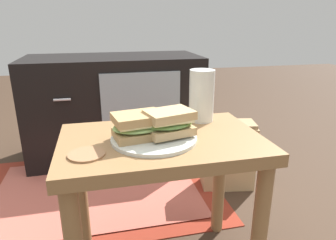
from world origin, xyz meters
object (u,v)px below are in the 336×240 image
(sandwich_front, at_px, (138,126))
(sandwich_back, at_px, (169,122))
(beer_glass, at_px, (202,97))
(coaster, at_px, (87,154))
(paper_bag, at_px, (228,155))
(plate, at_px, (154,138))
(tv_cabinet, at_px, (116,107))

(sandwich_front, distance_m, sandwich_back, 0.08)
(sandwich_back, distance_m, beer_glass, 0.20)
(coaster, xyz_separation_m, paper_bag, (0.61, 0.51, -0.30))
(beer_glass, xyz_separation_m, coaster, (-0.36, -0.19, -0.08))
(sandwich_back, relative_size, paper_bag, 0.46)
(plate, distance_m, coaster, 0.19)
(plate, relative_size, coaster, 2.62)
(tv_cabinet, relative_size, sandwich_front, 6.28)
(sandwich_back, height_order, beer_glass, beer_glass)
(plate, xyz_separation_m, sandwich_front, (-0.04, 0.00, 0.04))
(sandwich_front, height_order, coaster, sandwich_front)
(sandwich_front, height_order, sandwich_back, sandwich_back)
(plate, xyz_separation_m, coaster, (-0.18, -0.06, -0.00))
(sandwich_back, relative_size, beer_glass, 0.92)
(beer_glass, bearing_deg, sandwich_front, -150.03)
(plate, bearing_deg, paper_bag, 45.89)
(plate, xyz_separation_m, sandwich_back, (0.04, -0.00, 0.04))
(coaster, height_order, paper_bag, coaster)
(tv_cabinet, relative_size, sandwich_back, 6.36)
(plate, relative_size, sandwich_back, 1.55)
(beer_glass, bearing_deg, plate, -143.61)
(tv_cabinet, xyz_separation_m, beer_glass, (0.23, -0.83, 0.25))
(sandwich_front, height_order, paper_bag, sandwich_front)
(sandwich_back, bearing_deg, coaster, -166.05)
(tv_cabinet, height_order, sandwich_back, tv_cabinet)
(sandwich_back, bearing_deg, paper_bag, 49.05)
(sandwich_front, xyz_separation_m, coaster, (-0.14, -0.06, -0.04))
(plate, bearing_deg, sandwich_back, -6.49)
(sandwich_front, relative_size, paper_bag, 0.47)
(sandwich_front, relative_size, sandwich_back, 1.01)
(coaster, bearing_deg, plate, 18.45)
(beer_glass, height_order, paper_bag, beer_glass)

